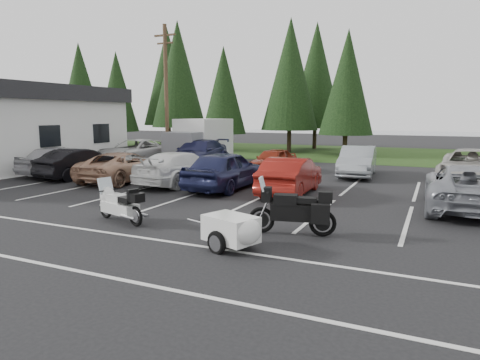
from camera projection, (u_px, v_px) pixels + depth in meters
name	position (u px, v px, depth m)	size (l,w,h in m)	color
ground	(214.00, 211.00, 14.13)	(120.00, 120.00, 0.00)	black
grass_strip	(350.00, 153.00, 35.67)	(80.00, 16.00, 0.01)	#1F3310
lake_water	(418.00, 137.00, 61.84)	(70.00, 50.00, 0.02)	slate
utility_pole	(166.00, 92.00, 28.34)	(1.60, 0.26, 9.00)	#473321
box_truck	(197.00, 141.00, 28.45)	(2.40, 5.60, 2.90)	silver
stall_markings	(240.00, 200.00, 15.92)	(32.00, 16.00, 0.01)	silver
conifer_0	(80.00, 86.00, 44.99)	(4.58, 4.58, 10.66)	#332316
conifer_1	(117.00, 92.00, 41.46)	(3.96, 3.96, 9.22)	#332316
conifer_2	(178.00, 74.00, 40.18)	(5.10, 5.10, 11.89)	#332316
conifer_3	(224.00, 90.00, 36.90)	(3.87, 3.87, 9.02)	#332316
conifer_4	(290.00, 74.00, 35.77)	(4.80, 4.80, 11.17)	#332316
conifer_5	(347.00, 82.00, 32.67)	(4.14, 4.14, 9.63)	#332316
conifer_back_a	(168.00, 77.00, 45.57)	(5.28, 5.28, 12.30)	#332316
conifer_back_b	(316.00, 75.00, 39.45)	(4.97, 4.97, 11.58)	#332316
car_near_0	(61.00, 160.00, 22.72)	(1.88, 4.68, 1.60)	#B8B7BC
car_near_1	(80.00, 163.00, 21.65)	(1.58, 4.53, 1.49)	black
car_near_2	(124.00, 167.00, 20.55)	(2.34, 5.07, 1.41)	tan
car_near_3	(181.00, 168.00, 19.60)	(2.11, 5.18, 1.50)	white
car_near_4	(226.00, 170.00, 18.29)	(1.97, 4.91, 1.67)	#1A1E42
car_near_5	(291.00, 176.00, 17.16)	(1.58, 4.53, 1.49)	maroon
car_near_6	(467.00, 187.00, 14.30)	(2.52, 5.48, 1.52)	gray
car_far_0	(136.00, 152.00, 27.24)	(2.71, 5.88, 1.63)	silver
car_far_1	(198.00, 153.00, 26.16)	(2.31, 5.69, 1.65)	#1B1D43
car_far_2	(273.00, 160.00, 23.71)	(1.57, 3.91, 1.33)	maroon
car_far_3	(358.00, 161.00, 22.23)	(1.64, 4.71, 1.55)	gray
car_far_4	(472.00, 167.00, 19.35)	(2.69, 5.84, 1.62)	#A29D94
touring_motorcycle	(120.00, 201.00, 12.62)	(2.34, 0.72, 1.29)	silver
cargo_trailer	(231.00, 232.00, 10.13)	(1.78, 1.00, 0.82)	white
adventure_motorcycle	(292.00, 206.00, 11.28)	(2.57, 0.89, 1.57)	black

